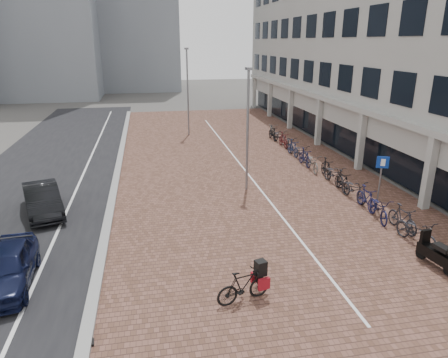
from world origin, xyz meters
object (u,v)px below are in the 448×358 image
scooter_mid (437,252)px  car_dark (42,199)px  hero_bike (244,285)px  parking_sign (381,174)px  car_navy (6,267)px

scooter_mid → car_dark: bearing=144.3°
car_dark → scooter_mid: car_dark is taller
hero_bike → scooter_mid: size_ratio=1.05×
hero_bike → parking_sign: (7.43, 5.46, 1.15)m
car_navy → parking_sign: 14.79m
parking_sign → hero_bike: bearing=-121.8°
parking_sign → scooter_mid: bearing=-76.4°
hero_bike → car_dark: bearing=27.5°
car_navy → scooter_mid: bearing=-10.8°
car_dark → parking_sign: bearing=-27.3°
parking_sign → car_dark: bearing=-167.4°
car_navy → scooter_mid: size_ratio=2.24×
car_dark → hero_bike: (7.14, -7.86, -0.12)m
car_dark → hero_bike: size_ratio=2.23×
car_navy → hero_bike: 7.28m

